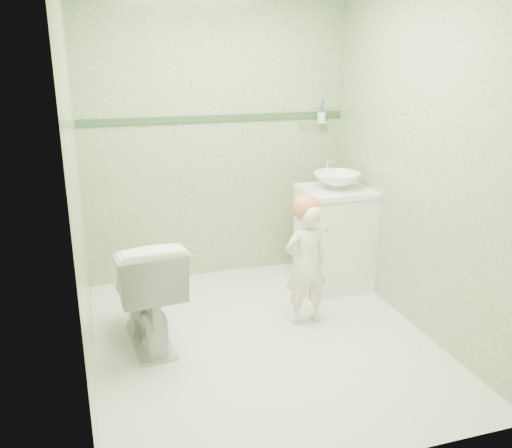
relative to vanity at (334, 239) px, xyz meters
name	(u,v)px	position (x,y,z in m)	size (l,w,h in m)	color
ground	(262,339)	(-0.84, -0.70, -0.40)	(2.50, 2.50, 0.00)	silver
room_shell	(263,166)	(-0.84, -0.70, 0.80)	(2.50, 2.54, 2.40)	gray
trim_stripe	(217,118)	(-0.84, 0.54, 0.95)	(2.20, 0.02, 0.05)	#2F5130
vanity	(334,239)	(0.00, 0.00, 0.00)	(0.52, 0.50, 0.80)	white
counter	(336,191)	(0.00, 0.00, 0.41)	(0.54, 0.52, 0.04)	white
basin	(337,180)	(0.00, 0.00, 0.49)	(0.37, 0.37, 0.13)	white
faucet	(328,166)	(0.00, 0.19, 0.57)	(0.03, 0.13, 0.18)	silver
cup_holder	(321,117)	(0.05, 0.48, 0.93)	(0.26, 0.07, 0.21)	silver
toilet	(146,290)	(-1.58, -0.50, -0.02)	(0.43, 0.75, 0.76)	white
toddler	(306,264)	(-0.47, -0.54, 0.04)	(0.32, 0.21, 0.88)	silver
hair_cap	(306,208)	(-0.47, -0.51, 0.45)	(0.20, 0.20, 0.20)	#C56F49
teal_toothbrush	(325,230)	(-0.39, -0.66, 0.33)	(0.11, 0.14, 0.08)	#008B67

